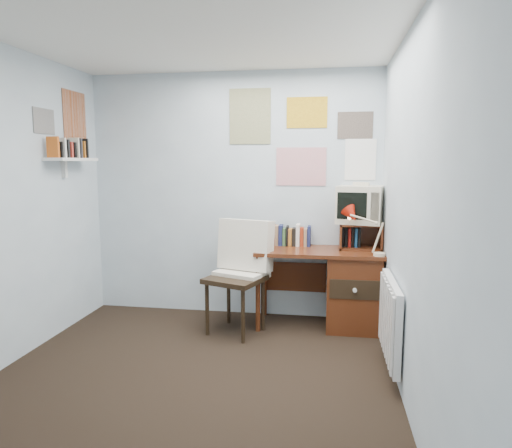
{
  "coord_description": "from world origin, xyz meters",
  "views": [
    {
      "loc": [
        0.98,
        -2.87,
        1.6
      ],
      "look_at": [
        0.36,
        1.0,
        1.06
      ],
      "focal_mm": 32.0,
      "sensor_mm": 36.0,
      "label": 1
    }
  ],
  "objects": [
    {
      "name": "ceiling",
      "position": [
        0.0,
        0.0,
        2.5
      ],
      "size": [
        3.0,
        3.5,
        0.02
      ],
      "primitive_type": "cube",
      "color": "white",
      "rests_on": "back_wall"
    },
    {
      "name": "crt_tv",
      "position": [
        1.28,
        1.61,
        1.21
      ],
      "size": [
        0.49,
        0.46,
        0.39
      ],
      "primitive_type": "cube",
      "rotation": [
        0.0,
        0.0,
        -0.22
      ],
      "color": "beige",
      "rests_on": "tv_riser"
    },
    {
      "name": "posters_back",
      "position": [
        0.7,
        1.74,
        1.85
      ],
      "size": [
        1.2,
        0.01,
        0.9
      ],
      "primitive_type": "cube",
      "color": "white",
      "rests_on": "back_wall"
    },
    {
      "name": "wall_shelf",
      "position": [
        -1.4,
        1.1,
        1.62
      ],
      "size": [
        0.2,
        0.62,
        0.24
      ],
      "primitive_type": "cube",
      "color": "white",
      "rests_on": "left_wall"
    },
    {
      "name": "book_row",
      "position": [
        0.66,
        1.66,
        0.87
      ],
      "size": [
        0.6,
        0.14,
        0.22
      ],
      "primitive_type": "cube",
      "color": "#542613",
      "rests_on": "desk"
    },
    {
      "name": "right_wall",
      "position": [
        1.5,
        0.0,
        1.25
      ],
      "size": [
        0.02,
        3.5,
        2.5
      ],
      "primitive_type": "cube",
      "color": "silver",
      "rests_on": "ground"
    },
    {
      "name": "tv_riser",
      "position": [
        1.29,
        1.59,
        0.89
      ],
      "size": [
        0.4,
        0.3,
        0.25
      ],
      "primitive_type": "cube",
      "color": "#542613",
      "rests_on": "desk"
    },
    {
      "name": "posters_left",
      "position": [
        -1.49,
        1.1,
        2.0
      ],
      "size": [
        0.01,
        0.7,
        0.6
      ],
      "primitive_type": "cube",
      "color": "white",
      "rests_on": "left_wall"
    },
    {
      "name": "desk_lamp",
      "position": [
        1.44,
        1.26,
        0.95
      ],
      "size": [
        0.33,
        0.3,
        0.39
      ],
      "primitive_type": "cube",
      "rotation": [
        0.0,
        0.0,
        0.29
      ],
      "color": "red",
      "rests_on": "desk"
    },
    {
      "name": "back_wall",
      "position": [
        0.0,
        1.75,
        1.25
      ],
      "size": [
        3.0,
        0.02,
        2.5
      ],
      "primitive_type": "cube",
      "color": "silver",
      "rests_on": "ground"
    },
    {
      "name": "desk_chair",
      "position": [
        0.14,
        1.18,
        0.51
      ],
      "size": [
        0.67,
        0.65,
        1.03
      ],
      "primitive_type": "cube",
      "rotation": [
        0.0,
        0.0,
        -0.36
      ],
      "color": "black",
      "rests_on": "ground"
    },
    {
      "name": "ground",
      "position": [
        0.0,
        0.0,
        0.0
      ],
      "size": [
        3.5,
        3.5,
        0.0
      ],
      "primitive_type": "plane",
      "color": "black",
      "rests_on": "ground"
    },
    {
      "name": "radiator",
      "position": [
        1.46,
        0.55,
        0.42
      ],
      "size": [
        0.09,
        0.8,
        0.6
      ],
      "primitive_type": "cube",
      "color": "white",
      "rests_on": "right_wall"
    },
    {
      "name": "desk",
      "position": [
        1.17,
        1.48,
        0.41
      ],
      "size": [
        1.2,
        0.55,
        0.76
      ],
      "color": "#542613",
      "rests_on": "ground"
    }
  ]
}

